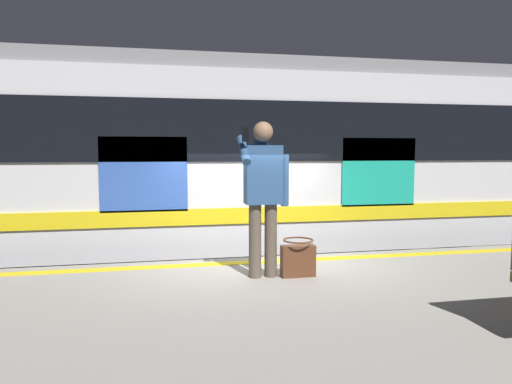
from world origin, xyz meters
The scene contains 8 objects.
ground_plane centered at (0.00, 0.00, 0.00)m, with size 24.56×24.56×0.00m, color #4C4742.
platform centered at (0.00, 2.22, 0.56)m, with size 12.37×4.45×1.13m, color #9E998E.
safety_line centered at (0.00, 0.30, 1.13)m, with size 12.13×0.16×0.01m, color yellow.
track_rail_near centered at (0.00, -1.47, 0.08)m, with size 16.09×0.08×0.16m, color slate.
track_rail_far centered at (0.00, -2.91, 0.08)m, with size 16.09×0.08×0.16m, color slate.
train_carriage centered at (-0.34, -2.18, 2.45)m, with size 10.27×2.83×3.82m.
passenger centered at (0.11, 0.95, 2.15)m, with size 0.57×0.55×1.74m.
handbag centered at (-0.28, 1.02, 1.33)m, with size 0.38×0.35×0.43m.
Camera 1 is at (1.18, 5.89, 2.55)m, focal length 32.07 mm.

